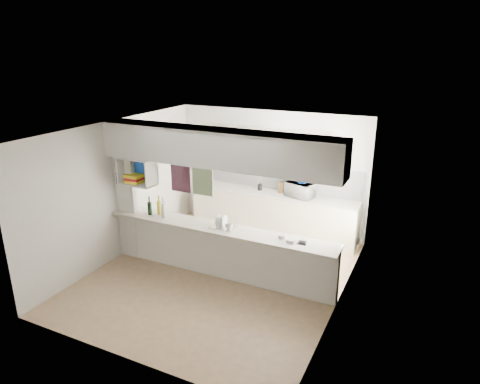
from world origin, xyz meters
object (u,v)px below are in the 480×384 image
Objects in this scene: microwave at (300,190)px; wine_bottles at (158,208)px; bowl at (302,181)px; dish_rack at (223,222)px.

microwave is 2.91m from wine_bottles.
dish_rack is (-0.72, -2.06, -0.25)m from bowl.
bowl is (0.04, -0.01, 0.19)m from microwave.
bowl reaches higher than microwave.
wine_bottles is (-2.05, -2.10, -0.20)m from bowl.
bowl is at bearing -174.91° from microwave.
dish_rack is at bearing 89.61° from microwave.
dish_rack is at bearing 1.66° from wine_bottles.
wine_bottles is (-1.33, -0.04, 0.05)m from dish_rack.
dish_rack is 1.15× the size of wine_bottles.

